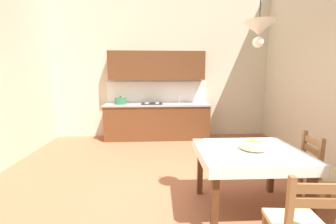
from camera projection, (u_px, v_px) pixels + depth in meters
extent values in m
cube|color=#A86042|center=(169.00, 196.00, 3.11)|extent=(6.16, 6.72, 0.10)
cube|color=beige|center=(162.00, 58.00, 5.85)|extent=(6.16, 0.12, 4.09)
cube|color=brown|center=(157.00, 122.00, 5.74)|extent=(2.60, 0.60, 0.86)
cube|color=#9E9EA3|center=(157.00, 105.00, 5.66)|extent=(2.63, 0.63, 0.04)
cube|color=white|center=(157.00, 92.00, 5.91)|extent=(2.60, 0.01, 0.55)
cube|color=brown|center=(157.00, 66.00, 5.64)|extent=(2.39, 0.34, 0.70)
cube|color=black|center=(157.00, 139.00, 5.53)|extent=(2.56, 0.02, 0.09)
cylinder|color=silver|center=(180.00, 104.00, 5.70)|extent=(0.34, 0.34, 0.02)
cylinder|color=silver|center=(180.00, 99.00, 5.82)|extent=(0.02, 0.02, 0.22)
cube|color=black|center=(152.00, 104.00, 5.66)|extent=(0.52, 0.42, 0.01)
cylinder|color=silver|center=(147.00, 104.00, 5.55)|extent=(0.11, 0.11, 0.01)
cylinder|color=silver|center=(157.00, 104.00, 5.56)|extent=(0.11, 0.11, 0.01)
cylinder|color=silver|center=(147.00, 103.00, 5.74)|extent=(0.11, 0.11, 0.01)
cylinder|color=silver|center=(157.00, 103.00, 5.76)|extent=(0.11, 0.11, 0.01)
cylinder|color=#337A4C|center=(121.00, 101.00, 5.58)|extent=(0.28, 0.28, 0.15)
cylinder|color=#337A4C|center=(120.00, 98.00, 5.57)|extent=(0.29, 0.29, 0.02)
sphere|color=black|center=(120.00, 97.00, 5.56)|extent=(0.04, 0.04, 0.04)
cube|color=#56331C|center=(249.00, 151.00, 2.61)|extent=(1.12, 0.93, 0.02)
cube|color=#56331C|center=(215.00, 200.00, 2.26)|extent=(0.07, 0.07, 0.73)
cube|color=#56331C|center=(310.00, 198.00, 2.30)|extent=(0.07, 0.07, 0.73)
cube|color=#56331C|center=(200.00, 168.00, 3.04)|extent=(0.07, 0.07, 0.73)
cube|color=#56331C|center=(271.00, 167.00, 3.09)|extent=(0.07, 0.07, 0.73)
cube|color=white|center=(249.00, 150.00, 2.61)|extent=(1.18, 0.99, 0.00)
cube|color=white|center=(270.00, 173.00, 2.14)|extent=(1.17, 0.02, 0.12)
cube|color=white|center=(235.00, 142.00, 3.10)|extent=(1.17, 0.02, 0.12)
cube|color=white|center=(199.00, 156.00, 2.59)|extent=(0.01, 0.98, 0.12)
cube|color=white|center=(298.00, 154.00, 2.65)|extent=(0.01, 0.98, 0.12)
cube|color=#D1BC89|center=(325.00, 175.00, 2.68)|extent=(0.47, 0.47, 0.04)
cube|color=olive|center=(329.00, 186.00, 2.88)|extent=(0.05, 0.05, 0.41)
cube|color=olive|center=(302.00, 166.00, 2.87)|extent=(0.05, 0.05, 0.93)
cube|color=olive|center=(319.00, 179.00, 2.51)|extent=(0.05, 0.05, 0.93)
cube|color=olive|center=(313.00, 141.00, 2.63)|extent=(0.06, 0.32, 0.07)
cube|color=olive|center=(312.00, 150.00, 2.65)|extent=(0.06, 0.32, 0.07)
cube|color=olive|center=(319.00, 189.00, 1.53)|extent=(0.32, 0.05, 0.07)
cube|color=olive|center=(317.00, 203.00, 1.55)|extent=(0.32, 0.05, 0.07)
cylinder|color=beige|center=(253.00, 149.00, 2.60)|extent=(0.16, 0.17, 0.02)
cylinder|color=beige|center=(254.00, 145.00, 2.59)|extent=(0.30, 0.30, 0.07)
sphere|color=gold|center=(249.00, 144.00, 2.60)|extent=(0.09, 0.09, 0.09)
sphere|color=gold|center=(259.00, 145.00, 2.57)|extent=(0.08, 0.08, 0.08)
sphere|color=gold|center=(252.00, 143.00, 2.62)|extent=(0.10, 0.10, 0.10)
cone|color=silver|center=(259.00, 28.00, 2.27)|extent=(0.32, 0.32, 0.14)
sphere|color=white|center=(258.00, 42.00, 2.29)|extent=(0.11, 0.11, 0.11)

